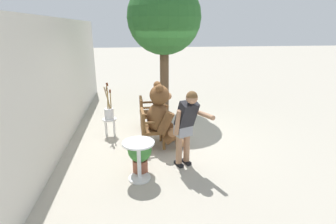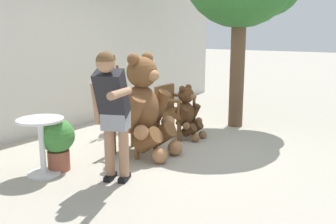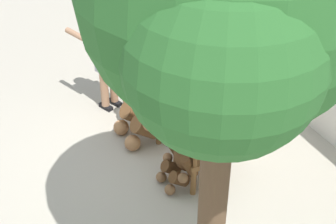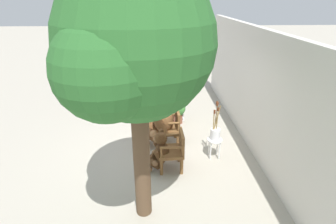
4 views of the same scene
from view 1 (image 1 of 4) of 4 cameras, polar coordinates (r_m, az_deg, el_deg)
ground_plane at (r=6.61m, az=-0.48°, el=-5.16°), size 60.00×60.00×0.00m
back_wall at (r=6.38m, az=-22.57°, el=5.79°), size 10.00×0.16×2.80m
wooden_chair_left at (r=5.90m, az=-3.87°, el=-3.29°), size 0.59×0.55×0.86m
wooden_chair_right at (r=6.92m, az=-4.43°, el=-0.04°), size 0.58×0.54×0.86m
teddy_bear_large at (r=5.84m, az=-1.38°, el=-0.81°), size 0.88×0.85×1.47m
teddy_bear_small at (r=6.95m, az=-2.04°, el=-0.12°), size 0.54×0.51×0.90m
person_visitor at (r=4.86m, az=3.99°, el=-2.30°), size 0.69×0.67×1.55m
white_stool at (r=6.61m, az=-12.56°, el=-2.28°), size 0.34×0.34×0.46m
brush_bucket at (r=6.52m, az=-12.72°, el=0.13°), size 0.22×0.22×0.90m
round_side_table at (r=4.67m, az=-6.36°, el=-9.57°), size 0.56×0.56×0.72m
patio_tree at (r=7.97m, az=-0.51°, el=19.45°), size 2.20×2.10×3.91m
potted_plant at (r=4.89m, az=-6.16°, el=-8.89°), size 0.44×0.44×0.68m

